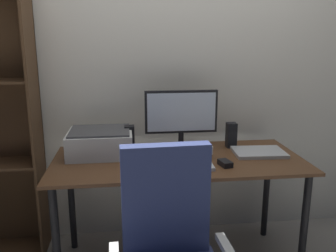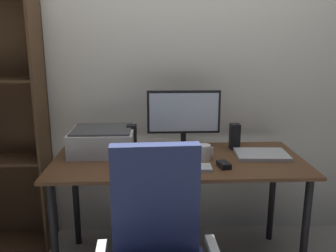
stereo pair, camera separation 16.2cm
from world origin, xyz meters
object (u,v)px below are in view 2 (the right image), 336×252
(mouse, at_px, (224,165))
(keyboard, at_px, (186,168))
(printer, at_px, (103,141))
(coffee_mug, at_px, (204,152))
(monitor, at_px, (184,116))
(laptop, at_px, (261,154))
(speaker_left, at_px, (132,138))
(speaker_right, at_px, (235,136))
(desk, at_px, (178,172))

(mouse, bearing_deg, keyboard, 173.29)
(printer, bearing_deg, coffee_mug, -14.41)
(mouse, xyz_separation_m, printer, (-0.73, 0.31, 0.06))
(monitor, height_order, keyboard, monitor)
(mouse, xyz_separation_m, laptop, (0.28, 0.19, -0.01))
(printer, bearing_deg, speaker_left, 15.04)
(coffee_mug, bearing_deg, keyboard, -126.86)
(keyboard, height_order, speaker_right, speaker_right)
(speaker_right, xyz_separation_m, printer, (-0.87, -0.05, -0.00))
(desk, height_order, keyboard, keyboard)
(mouse, bearing_deg, desk, 134.70)
(monitor, bearing_deg, keyboard, -92.73)
(speaker_left, bearing_deg, coffee_mug, -25.38)
(desk, distance_m, laptop, 0.54)
(laptop, bearing_deg, speaker_left, 171.70)
(laptop, xyz_separation_m, speaker_left, (-0.82, 0.17, 0.07))
(laptop, height_order, printer, printer)
(laptop, bearing_deg, coffee_mug, -169.70)
(laptop, bearing_deg, keyboard, -153.70)
(desk, height_order, mouse, mouse)
(laptop, distance_m, speaker_right, 0.23)
(monitor, relative_size, speaker_left, 2.83)
(mouse, bearing_deg, printer, 144.87)
(desk, height_order, speaker_right, speaker_right)
(desk, xyz_separation_m, mouse, (0.25, -0.16, 0.10))
(keyboard, xyz_separation_m, coffee_mug, (0.12, 0.17, 0.04))
(desk, bearing_deg, mouse, -32.98)
(keyboard, height_order, laptop, laptop)
(coffee_mug, distance_m, speaker_right, 0.32)
(speaker_right, height_order, printer, speaker_right)
(desk, relative_size, coffee_mug, 15.28)
(speaker_left, relative_size, speaker_right, 1.00)
(monitor, bearing_deg, laptop, -19.95)
(coffee_mug, bearing_deg, laptop, 7.19)
(desk, distance_m, speaker_right, 0.47)
(speaker_left, bearing_deg, laptop, -11.41)
(keyboard, bearing_deg, desk, 100.56)
(desk, distance_m, monitor, 0.38)
(speaker_right, bearing_deg, laptop, -50.64)
(monitor, distance_m, speaker_right, 0.37)
(desk, bearing_deg, monitor, 76.58)
(speaker_left, xyz_separation_m, printer, (-0.19, -0.05, -0.00))
(laptop, bearing_deg, desk, -173.76)
(desk, relative_size, mouse, 16.02)
(speaker_left, xyz_separation_m, speaker_right, (0.69, 0.00, 0.00))
(coffee_mug, bearing_deg, speaker_left, 154.62)
(monitor, relative_size, laptop, 1.50)
(printer, bearing_deg, speaker_right, 3.28)
(mouse, height_order, coffee_mug, coffee_mug)
(monitor, relative_size, mouse, 5.01)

